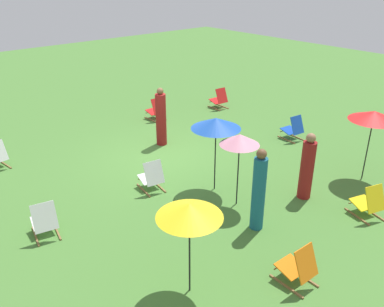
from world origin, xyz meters
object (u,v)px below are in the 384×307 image
umbrella_2 (216,123)px  person_0 (307,168)px  umbrella_1 (374,116)px  person_2 (161,118)px  deckchair_7 (219,99)px  deckchair_5 (152,177)px  deckchair_9 (156,110)px  umbrella_3 (189,211)px  deckchair_8 (44,221)px  deckchair_1 (298,267)px  person_1 (259,192)px  deckchair_6 (293,129)px  umbrella_0 (240,140)px  deckchair_3 (369,203)px

umbrella_2 → person_0: (-1.40, 1.74, -0.99)m
umbrella_1 → person_2: size_ratio=1.03×
deckchair_7 → person_0: person_0 is taller
deckchair_5 → deckchair_7: same height
deckchair_9 → umbrella_3: 9.00m
deckchair_8 → deckchair_1: bearing=134.7°
umbrella_3 → person_0: bearing=-171.9°
deckchair_7 → person_1: 8.23m
person_0 → person_2: size_ratio=0.92×
deckchair_6 → umbrella_2: (4.21, 0.69, 1.43)m
deckchair_5 → person_1: person_1 is taller
deckchair_8 → umbrella_0: (-4.00, 1.75, 1.31)m
deckchair_1 → umbrella_1: bearing=-163.0°
deckchair_1 → deckchair_3: size_ratio=0.96×
umbrella_0 → umbrella_3: (2.73, 1.47, -0.02)m
umbrella_0 → umbrella_1: bearing=159.3°
umbrella_2 → person_2: 3.41m
person_0 → person_1: (1.88, 0.10, 0.10)m
umbrella_3 → deckchair_9: bearing=-122.4°
deckchair_8 → umbrella_0: size_ratio=0.46×
umbrella_2 → umbrella_3: bearing=39.6°
deckchair_3 → person_0: bearing=-59.4°
deckchair_7 → umbrella_1: 7.06m
deckchair_6 → deckchair_7: same height
deckchair_6 → deckchair_7: size_ratio=1.00×
deckchair_5 → person_2: size_ratio=0.45×
deckchair_8 → deckchair_5: bearing=-165.9°
umbrella_0 → umbrella_1: size_ratio=0.94×
deckchair_8 → person_2: (-4.81, -2.33, 0.50)m
deckchair_1 → person_0: 3.20m
deckchair_3 → deckchair_6: 4.60m
deckchair_9 → umbrella_1: 7.66m
person_1 → deckchair_7: bearing=-175.7°
deckchair_1 → deckchair_3: bearing=-173.1°
deckchair_1 → person_2: person_2 is taller
deckchair_6 → deckchair_9: same height
deckchair_3 → deckchair_6: bearing=-105.3°
deckchair_9 → umbrella_1: size_ratio=0.43×
deckchair_5 → deckchair_6: bearing=-174.0°
deckchair_3 → deckchair_1: bearing=22.1°
deckchair_9 → person_2: bearing=57.7°
deckchair_3 → umbrella_3: 4.84m
deckchair_1 → person_1: bearing=-113.5°
deckchair_9 → deckchair_5: bearing=52.2°
umbrella_3 → deckchair_7: bearing=-137.0°
umbrella_3 → person_1: person_1 is taller
person_1 → person_2: person_1 is taller
deckchair_7 → person_0: 7.13m
deckchair_1 → deckchair_6: 6.87m
deckchair_7 → umbrella_0: size_ratio=0.46×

